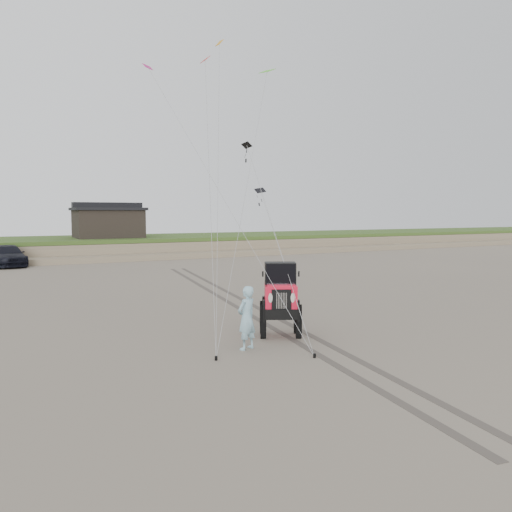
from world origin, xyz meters
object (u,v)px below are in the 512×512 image
object	(u,v)px
truck_c	(8,256)
jeep	(280,307)
cabin	(108,222)
man	(247,318)

from	to	relation	value
truck_c	jeep	world-z (taller)	jeep
cabin	man	world-z (taller)	cabin
truck_c	jeep	size ratio (longest dim) A/B	1.05
truck_c	man	bearing A→B (deg)	-85.33
cabin	man	bearing A→B (deg)	-94.98
cabin	man	size ratio (longest dim) A/B	3.37
cabin	jeep	world-z (taller)	cabin
jeep	man	size ratio (longest dim) A/B	2.74
cabin	truck_c	distance (m)	11.13
truck_c	man	size ratio (longest dim) A/B	2.88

